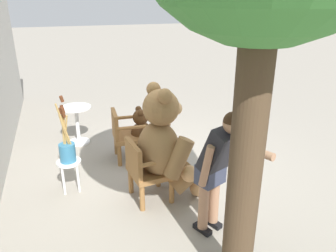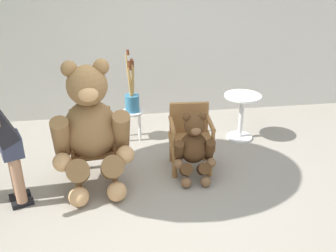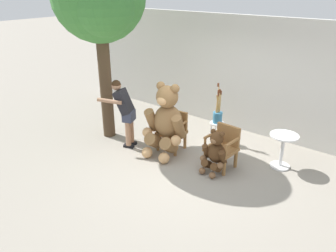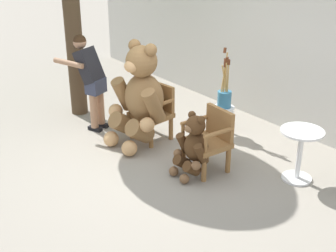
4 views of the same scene
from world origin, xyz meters
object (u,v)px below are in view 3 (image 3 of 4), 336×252
object	(u,v)px
wooden_chair_left	(173,130)
person_visitor	(124,108)
teddy_bear_large	(166,120)
round_side_table	(283,147)
brush_bucket	(218,114)
wooden_chair_right	(223,146)
white_stool	(217,127)
teddy_bear_small	(215,152)

from	to	relation	value
wooden_chair_left	person_visitor	distance (m)	1.18
teddy_bear_large	round_side_table	world-z (taller)	teddy_bear_large
wooden_chair_left	brush_bucket	xyz separation A→B (m)	(0.57, 0.96, 0.20)
wooden_chair_right	brush_bucket	bearing A→B (deg)	126.26
person_visitor	brush_bucket	distance (m)	2.15
brush_bucket	wooden_chair_right	bearing A→B (deg)	-53.74
white_stool	teddy_bear_large	bearing A→B (deg)	-114.18
teddy_bear_large	white_stool	distance (m)	1.41
person_visitor	white_stool	world-z (taller)	person_visitor
teddy_bear_large	person_visitor	bearing A→B (deg)	-162.88
teddy_bear_large	round_side_table	bearing A→B (deg)	24.06
wooden_chair_right	teddy_bear_large	world-z (taller)	teddy_bear_large
wooden_chair_left	wooden_chair_right	world-z (taller)	same
teddy_bear_large	brush_bucket	world-z (taller)	teddy_bear_large
round_side_table	wooden_chair_right	bearing A→B (deg)	-142.86
round_side_table	brush_bucket	bearing A→B (deg)	171.64
wooden_chair_right	person_visitor	world-z (taller)	person_visitor
white_stool	wooden_chair_left	bearing A→B (deg)	-120.44
teddy_bear_large	wooden_chair_left	bearing A→B (deg)	93.05
wooden_chair_right	brush_bucket	distance (m)	1.21
teddy_bear_large	person_visitor	size ratio (longest dim) A/B	1.03
white_stool	round_side_table	xyz separation A→B (m)	(1.66, -0.24, 0.09)
brush_bucket	round_side_table	world-z (taller)	brush_bucket
teddy_bear_small	wooden_chair_right	bearing A→B (deg)	88.52
wooden_chair_left	teddy_bear_large	bearing A→B (deg)	-86.95
teddy_bear_small	person_visitor	distance (m)	2.27
wooden_chair_left	white_stool	bearing A→B (deg)	59.56
white_stool	person_visitor	bearing A→B (deg)	-134.63
person_visitor	white_stool	xyz separation A→B (m)	(1.50, 1.52, -0.56)
wooden_chair_left	teddy_bear_large	xyz separation A→B (m)	(0.01, -0.27, 0.31)
teddy_bear_small	brush_bucket	distance (m)	1.45
wooden_chair_left	wooden_chair_right	distance (m)	1.27
teddy_bear_small	person_visitor	xyz separation A→B (m)	(-2.20, -0.27, 0.48)
teddy_bear_small	wooden_chair_left	bearing A→B (deg)	167.12
white_stool	brush_bucket	world-z (taller)	brush_bucket
wooden_chair_right	teddy_bear_large	size ratio (longest dim) A/B	0.54
round_side_table	wooden_chair_left	bearing A→B (deg)	-162.05
person_visitor	white_stool	bearing A→B (deg)	45.37
wooden_chair_right	teddy_bear_large	bearing A→B (deg)	-168.05
teddy_bear_large	brush_bucket	bearing A→B (deg)	65.85
person_visitor	round_side_table	xyz separation A→B (m)	(3.16, 1.28, -0.47)
wooden_chair_right	teddy_bear_small	xyz separation A→B (m)	(-0.01, -0.29, -0.03)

